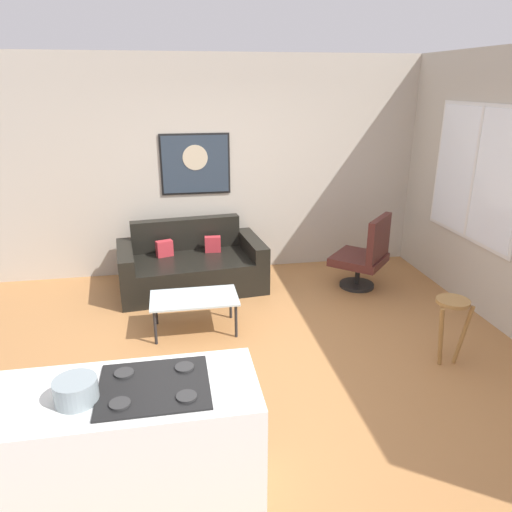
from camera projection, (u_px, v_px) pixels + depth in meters
ground at (258, 361)px, 4.53m from camera, size 6.40×6.40×0.04m
back_wall at (225, 167)px, 6.29m from camera, size 6.40×0.05×2.80m
couch at (191, 267)px, 6.03m from camera, size 1.84×1.12×0.81m
coffee_table at (194, 300)px, 4.93m from camera, size 0.89×0.51×0.38m
armchair at (366, 255)px, 5.94m from camera, size 0.85×0.86×0.94m
bar_stool at (451, 315)px, 4.33m from camera, size 0.34×0.33×0.63m
kitchen_counter at (102, 458)px, 2.73m from camera, size 1.79×0.64×0.91m
mixing_bowl at (76, 391)px, 2.49m from camera, size 0.23×0.23×0.13m
wall_painting at (195, 164)px, 6.17m from camera, size 0.89×0.03×0.78m
window at (475, 174)px, 5.28m from camera, size 0.03×1.56×1.49m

